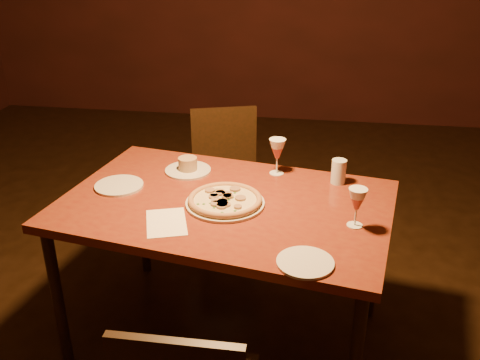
# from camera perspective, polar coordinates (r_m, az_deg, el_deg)

# --- Properties ---
(dining_table) EXTENTS (1.50, 1.10, 0.74)m
(dining_table) POSITION_cam_1_polar(r_m,az_deg,el_deg) (2.30, -1.56, -3.71)
(dining_table) COLOR brown
(dining_table) RESTS_ON floor
(chair_far) EXTENTS (0.50, 0.50, 0.82)m
(chair_far) POSITION_cam_1_polar(r_m,az_deg,el_deg) (3.21, -1.40, 0.95)
(chair_far) COLOR black
(chair_far) RESTS_ON floor
(pizza_plate) EXTENTS (0.33, 0.33, 0.04)m
(pizza_plate) POSITION_cam_1_polar(r_m,az_deg,el_deg) (2.23, -1.60, -2.18)
(pizza_plate) COLOR silver
(pizza_plate) RESTS_ON dining_table
(ramekin_saucer) EXTENTS (0.22, 0.22, 0.07)m
(ramekin_saucer) POSITION_cam_1_polar(r_m,az_deg,el_deg) (2.55, -5.58, 1.39)
(ramekin_saucer) COLOR silver
(ramekin_saucer) RESTS_ON dining_table
(wine_glass_far) EXTENTS (0.08, 0.08, 0.17)m
(wine_glass_far) POSITION_cam_1_polar(r_m,az_deg,el_deg) (2.49, 3.98, 2.50)
(wine_glass_far) COLOR #B04C49
(wine_glass_far) RESTS_ON dining_table
(wine_glass_right) EXTENTS (0.07, 0.07, 0.16)m
(wine_glass_right) POSITION_cam_1_polar(r_m,az_deg,el_deg) (2.09, 12.32, -2.88)
(wine_glass_right) COLOR #B04C49
(wine_glass_right) RESTS_ON dining_table
(water_tumbler) EXTENTS (0.07, 0.07, 0.11)m
(water_tumbler) POSITION_cam_1_polar(r_m,az_deg,el_deg) (2.45, 10.48, 0.90)
(water_tumbler) COLOR silver
(water_tumbler) RESTS_ON dining_table
(side_plate_left) EXTENTS (0.22, 0.22, 0.01)m
(side_plate_left) POSITION_cam_1_polar(r_m,az_deg,el_deg) (2.45, -12.78, -0.59)
(side_plate_left) COLOR silver
(side_plate_left) RESTS_ON dining_table
(side_plate_near) EXTENTS (0.20, 0.20, 0.01)m
(side_plate_near) POSITION_cam_1_polar(r_m,az_deg,el_deg) (1.87, 6.97, -8.73)
(side_plate_near) COLOR silver
(side_plate_near) RESTS_ON dining_table
(menu_card) EXTENTS (0.22, 0.26, 0.00)m
(menu_card) POSITION_cam_1_polar(r_m,az_deg,el_deg) (2.12, -7.87, -4.50)
(menu_card) COLOR white
(menu_card) RESTS_ON dining_table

